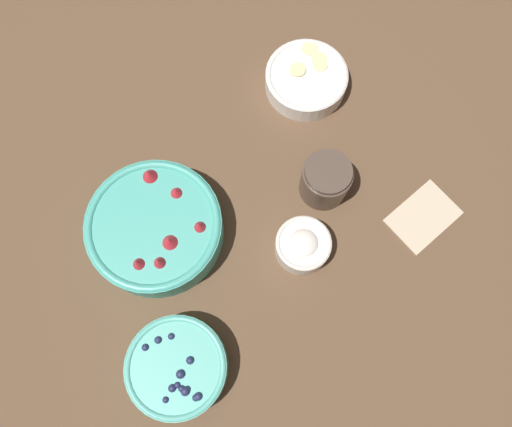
% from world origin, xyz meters
% --- Properties ---
extents(ground_plane, '(4.00, 4.00, 0.00)m').
position_xyz_m(ground_plane, '(0.00, 0.00, 0.00)').
color(ground_plane, brown).
extents(bowl_strawberries, '(0.25, 0.25, 0.09)m').
position_xyz_m(bowl_strawberries, '(-0.21, 0.03, 0.04)').
color(bowl_strawberries, '#47AD9E').
rests_on(bowl_strawberries, ground_plane).
extents(bowl_blueberries, '(0.17, 0.17, 0.07)m').
position_xyz_m(bowl_blueberries, '(-0.28, -0.21, 0.04)').
color(bowl_blueberries, '#56B7A8').
rests_on(bowl_blueberries, ground_plane).
extents(bowl_bananas, '(0.17, 0.17, 0.05)m').
position_xyz_m(bowl_bananas, '(0.18, 0.19, 0.03)').
color(bowl_bananas, white).
rests_on(bowl_bananas, ground_plane).
extents(bowl_cream, '(0.10, 0.10, 0.06)m').
position_xyz_m(bowl_cream, '(0.01, -0.11, 0.03)').
color(bowl_cream, silver).
rests_on(bowl_cream, ground_plane).
extents(jar_chocolate, '(0.09, 0.09, 0.09)m').
position_xyz_m(jar_chocolate, '(0.11, -0.02, 0.04)').
color(jar_chocolate, '#4C3D33').
rests_on(jar_chocolate, ground_plane).
extents(napkin, '(0.15, 0.12, 0.01)m').
position_xyz_m(napkin, '(0.25, -0.16, 0.00)').
color(napkin, beige).
rests_on(napkin, ground_plane).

